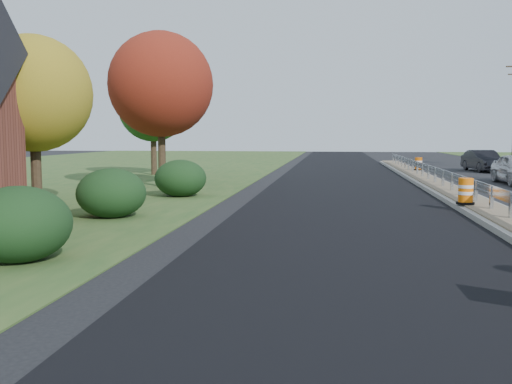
# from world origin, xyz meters

# --- Properties ---
(ground) EXTENTS (140.00, 140.00, 0.00)m
(ground) POSITION_xyz_m (0.00, 0.00, 0.00)
(ground) COLOR black
(ground) RESTS_ON ground
(milled_overlay) EXTENTS (7.20, 120.00, 0.01)m
(milled_overlay) POSITION_xyz_m (-4.40, 10.00, 0.01)
(milled_overlay) COLOR black
(milled_overlay) RESTS_ON ground
(median) EXTENTS (1.60, 55.00, 0.23)m
(median) POSITION_xyz_m (0.00, 8.00, 0.11)
(median) COLOR gray
(median) RESTS_ON ground
(guardrail) EXTENTS (0.10, 46.15, 0.72)m
(guardrail) POSITION_xyz_m (0.00, 9.00, 0.73)
(guardrail) COLOR silver
(guardrail) RESTS_ON median
(hedge_south) EXTENTS (2.09, 2.09, 1.52)m
(hedge_south) POSITION_xyz_m (-11.00, -6.00, 0.76)
(hedge_south) COLOR black
(hedge_south) RESTS_ON ground
(hedge_mid) EXTENTS (2.09, 2.09, 1.52)m
(hedge_mid) POSITION_xyz_m (-11.50, 0.00, 0.76)
(hedge_mid) COLOR black
(hedge_mid) RESTS_ON ground
(hedge_north) EXTENTS (2.09, 2.09, 1.52)m
(hedge_north) POSITION_xyz_m (-11.00, 6.00, 0.76)
(hedge_north) COLOR black
(hedge_north) RESTS_ON ground
(tree_near_yellow) EXTENTS (3.96, 3.96, 5.88)m
(tree_near_yellow) POSITION_xyz_m (-15.00, 2.00, 3.89)
(tree_near_yellow) COLOR #473523
(tree_near_yellow) RESTS_ON ground
(tree_near_red) EXTENTS (4.95, 4.95, 7.35)m
(tree_near_red) POSITION_xyz_m (-13.00, 10.00, 4.86)
(tree_near_red) COLOR #473523
(tree_near_red) RESTS_ON ground
(tree_near_back) EXTENTS (4.29, 4.29, 6.37)m
(tree_near_back) POSITION_xyz_m (-16.00, 18.00, 4.21)
(tree_near_back) COLOR #473523
(tree_near_back) RESTS_ON ground
(barrel_median_mid) EXTENTS (0.59, 0.59, 0.86)m
(barrel_median_mid) POSITION_xyz_m (-0.55, 3.02, 0.64)
(barrel_median_mid) COLOR black
(barrel_median_mid) RESTS_ON median
(barrel_median_far) EXTENTS (0.57, 0.57, 0.83)m
(barrel_median_far) POSITION_xyz_m (0.55, 21.47, 0.63)
(barrel_median_far) COLOR black
(barrel_median_far) RESTS_ON median
(car_dark_mid) EXTENTS (2.15, 4.62, 1.47)m
(car_dark_mid) POSITION_xyz_m (5.28, 24.44, 0.73)
(car_dark_mid) COLOR black
(car_dark_mid) RESTS_ON ground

